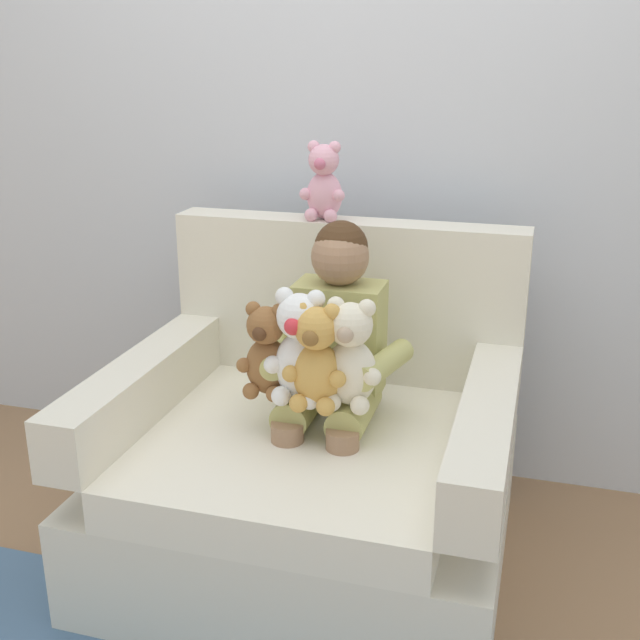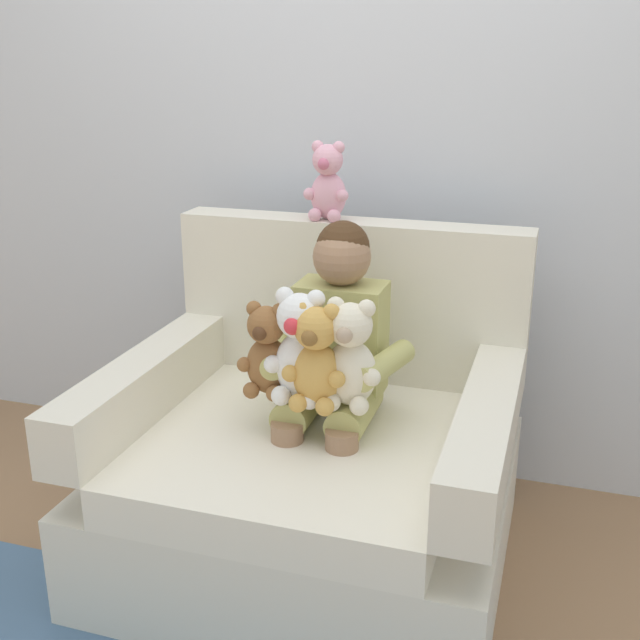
# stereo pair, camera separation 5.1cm
# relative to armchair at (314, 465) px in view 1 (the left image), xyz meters

# --- Properties ---
(ground_plane) EXTENTS (8.00, 8.00, 0.00)m
(ground_plane) POSITION_rel_armchair_xyz_m (0.00, -0.05, -0.30)
(ground_plane) COLOR #936D4C
(back_wall) EXTENTS (6.00, 0.10, 2.60)m
(back_wall) POSITION_rel_armchair_xyz_m (0.00, 0.70, 1.00)
(back_wall) COLOR silver
(back_wall) RESTS_ON ground
(armchair) EXTENTS (1.16, 1.02, 0.98)m
(armchair) POSITION_rel_armchair_xyz_m (0.00, 0.00, 0.00)
(armchair) COLOR silver
(armchair) RESTS_ON ground
(seated_child) EXTENTS (0.45, 0.39, 0.82)m
(seated_child) POSITION_rel_armchair_xyz_m (0.05, 0.05, 0.36)
(seated_child) COLOR tan
(seated_child) RESTS_ON armchair
(plush_brown) EXTENTS (0.16, 0.13, 0.28)m
(plush_brown) POSITION_rel_armchair_xyz_m (-0.11, -0.09, 0.39)
(plush_brown) COLOR brown
(plush_brown) RESTS_ON armchair
(plush_cream) EXTENTS (0.19, 0.15, 0.31)m
(plush_cream) POSITION_rel_armchair_xyz_m (0.13, -0.10, 0.40)
(plush_cream) COLOR silver
(plush_cream) RESTS_ON armchair
(plush_white) EXTENTS (0.19, 0.16, 0.33)m
(plush_white) POSITION_rel_armchair_xyz_m (-0.01, -0.10, 0.41)
(plush_white) COLOR white
(plush_white) RESTS_ON armchair
(plush_honey) EXTENTS (0.18, 0.15, 0.30)m
(plush_honey) POSITION_rel_armchair_xyz_m (0.05, -0.13, 0.40)
(plush_honey) COLOR gold
(plush_honey) RESTS_ON armchair
(plush_pink_on_backrest) EXTENTS (0.15, 0.12, 0.25)m
(plush_pink_on_backrest) POSITION_rel_armchair_xyz_m (-0.08, 0.39, 0.79)
(plush_pink_on_backrest) COLOR #EAA8BC
(plush_pink_on_backrest) RESTS_ON armchair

